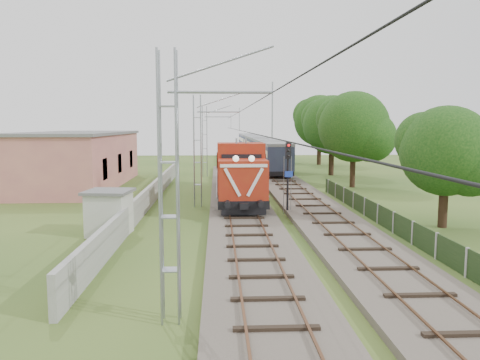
{
  "coord_description": "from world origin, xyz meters",
  "views": [
    {
      "loc": [
        -1.6,
        -21.54,
        5.87
      ],
      "look_at": [
        -0.07,
        9.6,
        2.2
      ],
      "focal_mm": 35.0,
      "sensor_mm": 36.0,
      "label": 1
    }
  ],
  "objects": [
    {
      "name": "fence",
      "position": [
        8.0,
        3.0,
        0.6
      ],
      "size": [
        0.12,
        32.0,
        1.2
      ],
      "color": "black",
      "rests_on": "ground"
    },
    {
      "name": "tree_a",
      "position": [
        11.44,
        4.34,
        4.35
      ],
      "size": [
        5.39,
        5.13,
        6.98
      ],
      "color": "#3D2619",
      "rests_on": "ground"
    },
    {
      "name": "track_main",
      "position": [
        0.0,
        7.0,
        0.18
      ],
      "size": [
        4.2,
        70.0,
        0.45
      ],
      "color": "#6B6054",
      "rests_on": "ground"
    },
    {
      "name": "tree_c",
      "position": [
        11.91,
        32.67,
        5.82
      ],
      "size": [
        7.2,
        6.86,
        9.34
      ],
      "color": "#3D2619",
      "rests_on": "ground"
    },
    {
      "name": "locomotive",
      "position": [
        0.0,
        15.15,
        2.34
      ],
      "size": [
        3.16,
        18.03,
        4.58
      ],
      "color": "black",
      "rests_on": "ground"
    },
    {
      "name": "tree_d",
      "position": [
        13.68,
        47.37,
        6.42
      ],
      "size": [
        7.94,
        7.56,
        10.29
      ],
      "color": "#3D2619",
      "rests_on": "ground"
    },
    {
      "name": "station_building",
      "position": [
        -15.0,
        24.0,
        2.63
      ],
      "size": [
        8.4,
        20.4,
        5.22
      ],
      "color": "tan",
      "rests_on": "ground"
    },
    {
      "name": "catenary",
      "position": [
        -2.95,
        12.0,
        4.05
      ],
      "size": [
        3.31,
        70.0,
        8.0
      ],
      "color": "gray",
      "rests_on": "ground"
    },
    {
      "name": "ground",
      "position": [
        0.0,
        0.0,
        0.0
      ],
      "size": [
        140.0,
        140.0,
        0.0
      ],
      "primitive_type": "plane",
      "color": "#32501E",
      "rests_on": "ground"
    },
    {
      "name": "track_side",
      "position": [
        5.0,
        20.0,
        0.18
      ],
      "size": [
        4.2,
        80.0,
        0.45
      ],
      "color": "#6B6054",
      "rests_on": "ground"
    },
    {
      "name": "relay_hut",
      "position": [
        -7.4,
        3.45,
        1.22
      ],
      "size": [
        2.6,
        2.6,
        2.42
      ],
      "color": "beige",
      "rests_on": "ground"
    },
    {
      "name": "tree_b",
      "position": [
        11.3,
        21.9,
        5.64
      ],
      "size": [
        6.97,
        6.64,
        9.03
      ],
      "color": "#3D2619",
      "rests_on": "ground"
    },
    {
      "name": "signal_post",
      "position": [
        3.01,
        8.53,
        3.31
      ],
      "size": [
        0.53,
        0.41,
        4.81
      ],
      "color": "black",
      "rests_on": "ground"
    },
    {
      "name": "boundary_wall",
      "position": [
        -6.5,
        12.0,
        0.75
      ],
      "size": [
        0.25,
        40.0,
        1.5
      ],
      "primitive_type": "cube",
      "color": "#9E9E99",
      "rests_on": "ground"
    },
    {
      "name": "coach_rake",
      "position": [
        5.0,
        58.02,
        2.4
      ],
      "size": [
        2.86,
        63.83,
        3.31
      ],
      "color": "black",
      "rests_on": "ground"
    }
  ]
}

